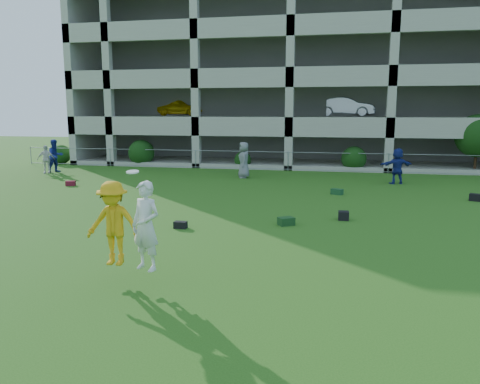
% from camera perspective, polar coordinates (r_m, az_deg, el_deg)
% --- Properties ---
extents(ground, '(100.00, 100.00, 0.00)m').
position_cam_1_polar(ground, '(11.05, -4.43, -9.79)').
color(ground, '#235114').
rests_on(ground, ground).
extents(bystander_a, '(1.11, 1.20, 1.98)m').
position_cam_1_polar(bystander_a, '(30.52, -21.58, 4.12)').
color(bystander_a, navy).
rests_on(bystander_a, ground).
extents(bystander_b, '(1.06, 0.77, 1.67)m').
position_cam_1_polar(bystander_b, '(30.17, -22.58, 3.70)').
color(bystander_b, silver).
rests_on(bystander_b, ground).
extents(bystander_c, '(0.90, 1.12, 1.99)m').
position_cam_1_polar(bystander_c, '(25.99, 0.47, 3.92)').
color(bystander_c, slate).
rests_on(bystander_c, ground).
extents(bystander_d, '(1.78, 1.08, 1.83)m').
position_cam_1_polar(bystander_d, '(25.17, 18.62, 3.02)').
color(bystander_d, navy).
rests_on(bystander_d, ground).
extents(bag_black_b, '(0.41, 0.27, 0.22)m').
position_cam_1_polar(bag_black_b, '(15.09, -7.27, -3.99)').
color(bag_black_b, black).
rests_on(bag_black_b, ground).
extents(bag_green_c, '(0.61, 0.57, 0.26)m').
position_cam_1_polar(bag_green_c, '(15.44, 5.65, -3.57)').
color(bag_green_c, '#14371A').
rests_on(bag_green_c, ground).
extents(crate_d, '(0.36, 0.36, 0.30)m').
position_cam_1_polar(crate_d, '(16.47, 12.51, -2.83)').
color(crate_d, black).
rests_on(crate_d, ground).
extents(bag_black_e, '(0.67, 0.51, 0.30)m').
position_cam_1_polar(bag_black_e, '(21.73, 26.96, -0.61)').
color(bag_black_e, black).
rests_on(bag_black_e, ground).
extents(bag_red_f, '(0.51, 0.40, 0.24)m').
position_cam_1_polar(bag_red_f, '(24.83, -19.95, 1.00)').
color(bag_red_f, '#520E17').
rests_on(bag_red_f, ground).
extents(bag_green_g, '(0.58, 0.49, 0.25)m').
position_cam_1_polar(bag_green_g, '(21.36, 11.74, 0.04)').
color(bag_green_g, '#163D1B').
rests_on(bag_green_g, ground).
extents(frisbee_contest, '(1.86, 0.92, 2.08)m').
position_cam_1_polar(frisbee_contest, '(10.37, -14.16, -3.80)').
color(frisbee_contest, gold).
rests_on(frisbee_contest, ground).
extents(parking_garage, '(30.00, 14.00, 12.00)m').
position_cam_1_polar(parking_garage, '(37.87, 7.39, 13.34)').
color(parking_garage, '#9E998C').
rests_on(parking_garage, ground).
extents(fence, '(36.06, 0.06, 1.20)m').
position_cam_1_polar(fence, '(29.30, 5.88, 3.80)').
color(fence, gray).
rests_on(fence, ground).
extents(shrub_row, '(34.38, 2.52, 3.50)m').
position_cam_1_polar(shrub_row, '(29.81, 14.90, 5.36)').
color(shrub_row, '#163D11').
rests_on(shrub_row, ground).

